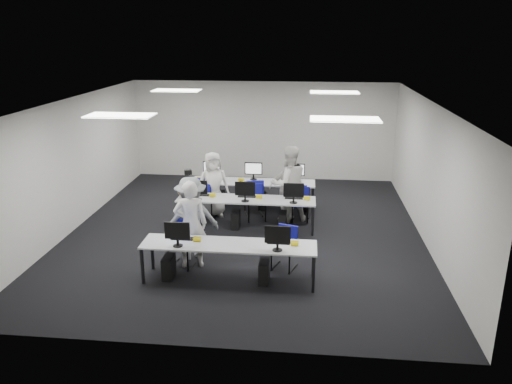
# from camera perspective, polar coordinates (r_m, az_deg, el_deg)

# --- Properties ---
(room) EXTENTS (9.00, 9.02, 3.00)m
(room) POSITION_cam_1_polar(r_m,az_deg,el_deg) (11.14, -1.29, 2.66)
(room) COLOR black
(room) RESTS_ON ground
(ceiling_panels) EXTENTS (5.20, 4.60, 0.02)m
(ceiling_panels) POSITION_cam_1_polar(r_m,az_deg,el_deg) (10.84, -1.34, 10.25)
(ceiling_panels) COLOR white
(ceiling_panels) RESTS_ON room
(desk_front) EXTENTS (3.20, 0.70, 0.73)m
(desk_front) POSITION_cam_1_polar(r_m,az_deg,el_deg) (9.17, -3.13, -6.24)
(desk_front) COLOR #BABDBF
(desk_front) RESTS_ON ground
(desk_mid) EXTENTS (3.20, 0.70, 0.73)m
(desk_mid) POSITION_cam_1_polar(r_m,az_deg,el_deg) (11.57, -1.13, -1.00)
(desk_mid) COLOR #BABDBF
(desk_mid) RESTS_ON ground
(desk_back) EXTENTS (3.20, 0.70, 0.73)m
(desk_back) POSITION_cam_1_polar(r_m,az_deg,el_deg) (12.89, -0.37, 1.00)
(desk_back) COLOR #BABDBF
(desk_back) RESTS_ON ground
(equipment_front) EXTENTS (2.51, 0.41, 1.19)m
(equipment_front) POSITION_cam_1_polar(r_m,az_deg,el_deg) (9.32, -4.29, -8.04)
(equipment_front) COLOR #0B1A95
(equipment_front) RESTS_ON desk_front
(equipment_mid) EXTENTS (2.91, 0.41, 1.19)m
(equipment_mid) POSITION_cam_1_polar(r_m,az_deg,el_deg) (11.68, -2.07, -2.50)
(equipment_mid) COLOR white
(equipment_mid) RESTS_ON desk_mid
(equipment_back) EXTENTS (2.91, 0.41, 1.19)m
(equipment_back) POSITION_cam_1_polar(r_m,az_deg,el_deg) (12.99, 0.48, -0.36)
(equipment_back) COLOR white
(equipment_back) RESTS_ON desk_back
(chair_0) EXTENTS (0.52, 0.55, 0.90)m
(chair_0) POSITION_cam_1_polar(r_m,az_deg,el_deg) (10.00, -8.32, -6.78)
(chair_0) COLOR navy
(chair_0) RESTS_ON ground
(chair_1) EXTENTS (0.53, 0.56, 0.84)m
(chair_1) POSITION_cam_1_polar(r_m,az_deg,el_deg) (9.81, 3.28, -7.24)
(chair_1) COLOR navy
(chair_1) RESTS_ON ground
(chair_2) EXTENTS (0.47, 0.52, 0.97)m
(chair_2) POSITION_cam_1_polar(r_m,az_deg,el_deg) (12.39, -5.86, -1.62)
(chair_2) COLOR navy
(chair_2) RESTS_ON ground
(chair_3) EXTENTS (0.55, 0.58, 0.92)m
(chair_3) POSITION_cam_1_polar(r_m,az_deg,el_deg) (12.28, 0.01, -1.79)
(chair_3) COLOR navy
(chair_3) RESTS_ON ground
(chair_4) EXTENTS (0.47, 0.50, 0.84)m
(chair_4) POSITION_cam_1_polar(r_m,az_deg,el_deg) (12.24, 4.94, -2.06)
(chair_4) COLOR navy
(chair_4) RESTS_ON ground
(chair_5) EXTENTS (0.53, 0.56, 0.89)m
(chair_5) POSITION_cam_1_polar(r_m,az_deg,el_deg) (12.62, -5.67, -1.37)
(chair_5) COLOR navy
(chair_5) RESTS_ON ground
(chair_6) EXTENTS (0.53, 0.56, 0.87)m
(chair_6) POSITION_cam_1_polar(r_m,az_deg,el_deg) (12.57, -0.26, -1.39)
(chair_6) COLOR navy
(chair_6) RESTS_ON ground
(chair_7) EXTENTS (0.47, 0.50, 0.82)m
(chair_7) POSITION_cam_1_polar(r_m,az_deg,el_deg) (12.49, 5.08, -1.67)
(chair_7) COLOR navy
(chair_7) RESTS_ON ground
(handbag) EXTENTS (0.42, 0.31, 0.32)m
(handbag) POSITION_cam_1_polar(r_m,az_deg,el_deg) (11.77, -8.15, 0.22)
(handbag) COLOR #9F7B52
(handbag) RESTS_ON desk_mid
(student_0) EXTENTS (0.72, 0.55, 1.76)m
(student_0) POSITION_cam_1_polar(r_m,az_deg,el_deg) (9.72, -7.49, -3.66)
(student_0) COLOR silver
(student_0) RESTS_ON ground
(student_1) EXTENTS (1.09, 0.96, 1.86)m
(student_1) POSITION_cam_1_polar(r_m,az_deg,el_deg) (12.02, 3.79, 0.94)
(student_1) COLOR silver
(student_1) RESTS_ON ground
(student_2) EXTENTS (0.93, 0.78, 1.63)m
(student_2) POSITION_cam_1_polar(r_m,az_deg,el_deg) (12.39, -4.92, 0.86)
(student_2) COLOR silver
(student_2) RESTS_ON ground
(student_3) EXTENTS (0.91, 0.44, 1.50)m
(student_3) POSITION_cam_1_polar(r_m,az_deg,el_deg) (12.23, 3.53, 0.37)
(student_3) COLOR silver
(student_3) RESTS_ON ground
(photographer) EXTENTS (1.26, 1.01, 1.71)m
(photographer) POSITION_cam_1_polar(r_m,az_deg,el_deg) (10.10, -7.40, -2.98)
(photographer) COLOR gray
(photographer) RESTS_ON ground
(dslr_camera) EXTENTS (0.20, 0.22, 0.10)m
(dslr_camera) POSITION_cam_1_polar(r_m,az_deg,el_deg) (9.99, -7.78, 2.27)
(dslr_camera) COLOR black
(dslr_camera) RESTS_ON photographer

